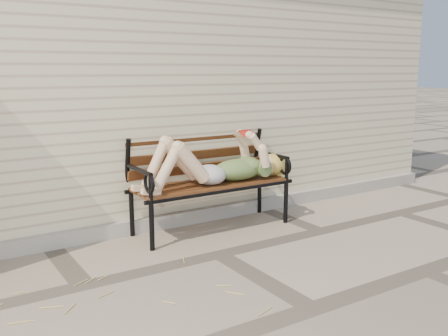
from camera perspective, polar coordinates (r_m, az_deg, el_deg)
ground at (r=4.63m, az=-0.53°, el=-9.85°), size 80.00×80.00×0.00m
house_wall at (r=7.05m, az=-13.73°, el=9.57°), size 8.00×4.00×3.00m
foundation_strip at (r=5.41m, az=-6.00°, el=-5.93°), size 8.00×0.10×0.15m
garden_bench at (r=5.26m, az=-2.04°, el=0.19°), size 1.81×0.72×1.17m
reading_woman at (r=5.14m, az=-1.09°, el=0.38°), size 1.71×0.39×0.54m
straw_scatter at (r=3.43m, az=-14.90°, el=-18.02°), size 2.71×1.70×0.01m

